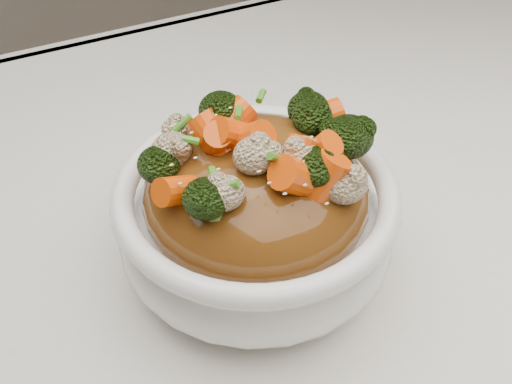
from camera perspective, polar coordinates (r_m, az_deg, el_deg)
tablecloth at (r=0.51m, az=4.33°, el=-5.44°), size 1.20×0.80×0.04m
bowl at (r=0.44m, az=0.00°, el=-2.91°), size 0.23×0.23×0.08m
sauce_base at (r=0.42m, az=0.00°, el=-0.28°), size 0.18×0.18×0.09m
carrots at (r=0.39m, az=0.00°, el=6.08°), size 0.18×0.18×0.05m
broccoli at (r=0.39m, az=0.00°, el=5.97°), size 0.18×0.18×0.04m
cauliflower at (r=0.39m, az=0.00°, el=5.75°), size 0.18×0.18×0.03m
scallions at (r=0.39m, az=0.00°, el=6.20°), size 0.14×0.14×0.02m
sesame_seeds at (r=0.39m, az=0.00°, el=6.20°), size 0.17×0.17×0.01m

